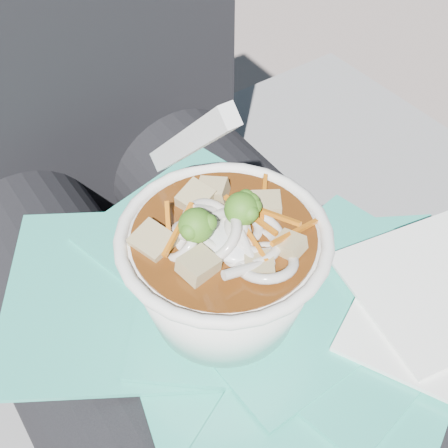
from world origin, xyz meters
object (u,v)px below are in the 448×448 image
plastic_bag (270,314)px  lap (220,352)px  person_body (166,267)px  udon_bowl (224,263)px  stone_ledge (161,394)px

plastic_bag → lap: bearing=118.2°
person_body → udon_bowl: bearing=-94.3°
lap → person_body: size_ratio=0.48×
stone_ledge → plastic_bag: bearing=-83.8°
udon_bowl → lap: bearing=65.5°
lap → plastic_bag: (0.02, -0.04, 0.09)m
plastic_bag → udon_bowl: size_ratio=2.09×
lap → udon_bowl: udon_bowl is taller
stone_ledge → udon_bowl: 0.48m
lap → plastic_bag: size_ratio=1.23×
plastic_bag → udon_bowl: bearing=144.7°
person_body → plastic_bag: bearing=-81.1°
stone_ledge → plastic_bag: 0.44m
person_body → lap: bearing=-90.0°
stone_ledge → lap: 0.34m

